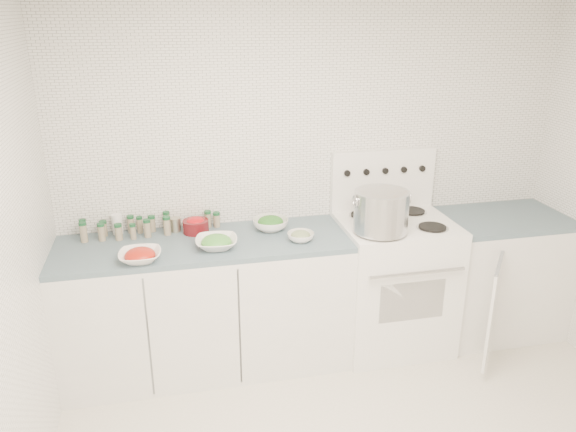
{
  "coord_description": "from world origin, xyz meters",
  "views": [
    {
      "loc": [
        -1.01,
        -2.12,
        2.29
      ],
      "look_at": [
        -0.29,
        1.14,
        1.05
      ],
      "focal_mm": 35.0,
      "sensor_mm": 36.0,
      "label": 1
    }
  ],
  "objects_px": {
    "stock_pot": "(381,210)",
    "bowl_tomato": "(140,255)",
    "stove": "(392,279)",
    "bowl_snowpea": "(216,242)"
  },
  "relations": [
    {
      "from": "stock_pot",
      "to": "bowl_tomato",
      "type": "xyz_separation_m",
      "value": [
        -1.5,
        -0.04,
        -0.15
      ]
    },
    {
      "from": "bowl_tomato",
      "to": "stock_pot",
      "type": "bearing_deg",
      "value": 1.37
    },
    {
      "from": "bowl_tomato",
      "to": "bowl_snowpea",
      "type": "distance_m",
      "value": 0.47
    },
    {
      "from": "stove",
      "to": "stock_pot",
      "type": "height_order",
      "value": "stove"
    },
    {
      "from": "stock_pot",
      "to": "bowl_tomato",
      "type": "height_order",
      "value": "stock_pot"
    },
    {
      "from": "stove",
      "to": "bowl_tomato",
      "type": "xyz_separation_m",
      "value": [
        -1.69,
        -0.2,
        0.44
      ]
    },
    {
      "from": "stock_pot",
      "to": "bowl_tomato",
      "type": "distance_m",
      "value": 1.51
    },
    {
      "from": "stove",
      "to": "stock_pot",
      "type": "bearing_deg",
      "value": -137.72
    },
    {
      "from": "bowl_tomato",
      "to": "stove",
      "type": "bearing_deg",
      "value": 6.89
    },
    {
      "from": "stock_pot",
      "to": "bowl_snowpea",
      "type": "height_order",
      "value": "stock_pot"
    }
  ]
}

